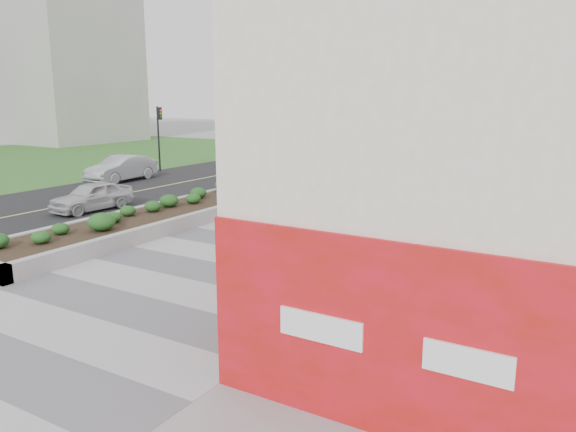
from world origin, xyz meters
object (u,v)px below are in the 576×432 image
object	(u,v)px
traffic_signal_far	(159,129)
skateboarder	(327,210)
car_white	(92,196)
car_silver	(122,168)
traffic_signal_near	(284,134)
planter	(187,208)

from	to	relation	value
traffic_signal_far	skateboarder	xyz separation A→B (m)	(16.92, -9.10, -1.98)
skateboarder	car_white	world-z (taller)	skateboarder
skateboarder	car_white	distance (m)	10.67
skateboarder	car_silver	distance (m)	16.53
traffic_signal_far	car_silver	distance (m)	4.92
traffic_signal_far	car_silver	size ratio (longest dim) A/B	0.93
car_white	car_silver	size ratio (longest dim) A/B	0.82
traffic_signal_near	planter	bearing A→B (deg)	-80.65
traffic_signal_far	car_white	xyz separation A→B (m)	(6.42, -10.99, -2.13)
planter	car_silver	distance (m)	11.35
planter	car_white	bearing A→B (deg)	-167.65
traffic_signal_near	traffic_signal_far	size ratio (longest dim) A/B	1.00
skateboarder	car_white	bearing A→B (deg)	170.77
traffic_signal_far	car_white	world-z (taller)	traffic_signal_far
traffic_signal_near	car_silver	distance (m)	9.66
traffic_signal_far	car_white	bearing A→B (deg)	-59.71
skateboarder	planter	bearing A→B (deg)	169.11
planter	car_white	size ratio (longest dim) A/B	4.86
traffic_signal_near	skateboarder	size ratio (longest dim) A/B	2.72
planter	traffic_signal_far	size ratio (longest dim) A/B	4.29
planter	car_white	world-z (taller)	car_white
planter	traffic_signal_far	bearing A→B (deg)	137.54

